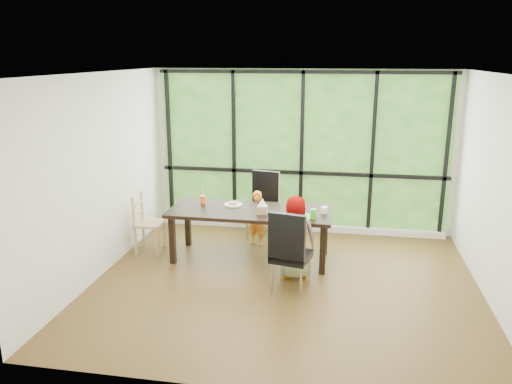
% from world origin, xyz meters
% --- Properties ---
extents(ground, '(5.00, 5.00, 0.00)m').
position_xyz_m(ground, '(0.00, 0.00, 0.00)').
color(ground, black).
rests_on(ground, ground).
extents(back_wall, '(5.00, 0.00, 5.00)m').
position_xyz_m(back_wall, '(0.00, 2.25, 1.35)').
color(back_wall, silver).
rests_on(back_wall, ground).
extents(foliage_backdrop, '(4.80, 0.02, 2.65)m').
position_xyz_m(foliage_backdrop, '(0.00, 2.23, 1.35)').
color(foliage_backdrop, '#264B1B').
rests_on(foliage_backdrop, back_wall).
extents(window_mullions, '(4.80, 0.06, 2.65)m').
position_xyz_m(window_mullions, '(0.00, 2.19, 1.35)').
color(window_mullions, black).
rests_on(window_mullions, back_wall).
extents(window_sill, '(4.80, 0.12, 0.10)m').
position_xyz_m(window_sill, '(0.00, 2.15, 0.05)').
color(window_sill, silver).
rests_on(window_sill, ground).
extents(dining_table, '(2.37, 1.02, 0.75)m').
position_xyz_m(dining_table, '(-0.60, 0.76, 0.38)').
color(dining_table, black).
rests_on(dining_table, ground).
extents(chair_window_leather, '(0.53, 0.53, 1.08)m').
position_xyz_m(chair_window_leather, '(-0.58, 1.67, 0.54)').
color(chair_window_leather, black).
rests_on(chair_window_leather, ground).
extents(chair_interior_leather, '(0.54, 0.54, 1.08)m').
position_xyz_m(chair_interior_leather, '(0.10, -0.17, 0.54)').
color(chair_interior_leather, black).
rests_on(chair_interior_leather, ground).
extents(chair_end_beech, '(0.42, 0.44, 0.90)m').
position_xyz_m(chair_end_beech, '(-2.16, 0.77, 0.45)').
color(chair_end_beech, tan).
rests_on(chair_end_beech, ground).
extents(child_toddler, '(0.36, 0.28, 0.88)m').
position_xyz_m(child_toddler, '(-0.60, 1.32, 0.44)').
color(child_toddler, orange).
rests_on(child_toddler, ground).
extents(child_older, '(0.62, 0.48, 1.13)m').
position_xyz_m(child_older, '(0.09, 0.24, 0.56)').
color(child_older, gray).
rests_on(child_older, ground).
extents(placemat, '(0.48, 0.36, 0.01)m').
position_xyz_m(placemat, '(0.04, 0.54, 0.75)').
color(placemat, tan).
rests_on(placemat, dining_table).
extents(plate_far, '(0.27, 0.27, 0.02)m').
position_xyz_m(plate_far, '(-0.90, 0.95, 0.76)').
color(plate_far, white).
rests_on(plate_far, dining_table).
extents(plate_near, '(0.24, 0.24, 0.01)m').
position_xyz_m(plate_near, '(0.01, 0.55, 0.76)').
color(plate_near, white).
rests_on(plate_near, dining_table).
extents(orange_cup, '(0.08, 0.08, 0.12)m').
position_xyz_m(orange_cup, '(-1.36, 0.95, 0.81)').
color(orange_cup, orange).
rests_on(orange_cup, dining_table).
extents(green_cup, '(0.09, 0.09, 0.14)m').
position_xyz_m(green_cup, '(0.32, 0.51, 0.82)').
color(green_cup, green).
rests_on(green_cup, dining_table).
extents(white_mug, '(0.09, 0.09, 0.09)m').
position_xyz_m(white_mug, '(0.46, 0.79, 0.80)').
color(white_mug, white).
rests_on(white_mug, dining_table).
extents(tissue_box, '(0.14, 0.14, 0.12)m').
position_xyz_m(tissue_box, '(-0.40, 0.62, 0.81)').
color(tissue_box, tan).
rests_on(tissue_box, dining_table).
extents(crepe_rolls_far, '(0.15, 0.12, 0.04)m').
position_xyz_m(crepe_rolls_far, '(-0.90, 0.95, 0.78)').
color(crepe_rolls_far, tan).
rests_on(crepe_rolls_far, plate_far).
extents(crepe_rolls_near, '(0.15, 0.12, 0.04)m').
position_xyz_m(crepe_rolls_near, '(0.01, 0.55, 0.78)').
color(crepe_rolls_near, tan).
rests_on(crepe_rolls_near, plate_near).
extents(straw_white, '(0.01, 0.04, 0.20)m').
position_xyz_m(straw_white, '(-1.36, 0.95, 0.91)').
color(straw_white, white).
rests_on(straw_white, orange_cup).
extents(straw_pink, '(0.01, 0.04, 0.20)m').
position_xyz_m(straw_pink, '(0.32, 0.51, 0.93)').
color(straw_pink, pink).
rests_on(straw_pink, green_cup).
extents(tissue, '(0.12, 0.12, 0.11)m').
position_xyz_m(tissue, '(-0.40, 0.62, 0.92)').
color(tissue, white).
rests_on(tissue, tissue_box).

